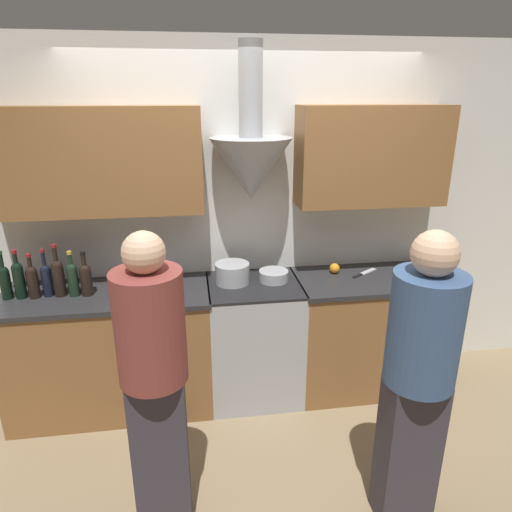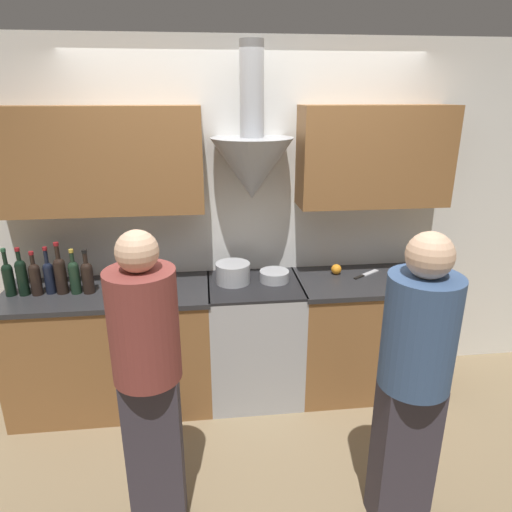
# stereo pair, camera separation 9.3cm
# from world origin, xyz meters

# --- Properties ---
(ground_plane) EXTENTS (12.00, 12.00, 0.00)m
(ground_plane) POSITION_xyz_m (0.00, 0.00, 0.00)
(ground_plane) COLOR #847051
(wall_back) EXTENTS (8.40, 0.57, 2.60)m
(wall_back) POSITION_xyz_m (-0.06, 0.62, 1.47)
(wall_back) COLOR white
(wall_back) RESTS_ON ground_plane
(counter_left) EXTENTS (1.44, 0.62, 0.92)m
(counter_left) POSITION_xyz_m (-1.04, 0.36, 0.46)
(counter_left) COLOR brown
(counter_left) RESTS_ON ground_plane
(counter_right) EXTENTS (1.10, 0.62, 0.92)m
(counter_right) POSITION_xyz_m (0.88, 0.36, 0.46)
(counter_right) COLOR brown
(counter_right) RESTS_ON ground_plane
(stove_range) EXTENTS (0.67, 0.60, 0.92)m
(stove_range) POSITION_xyz_m (0.00, 0.36, 0.46)
(stove_range) COLOR #A8AAAF
(stove_range) RESTS_ON ground_plane
(wine_bottle_0) EXTENTS (0.07, 0.07, 0.34)m
(wine_bottle_0) POSITION_xyz_m (-1.67, 0.35, 1.05)
(wine_bottle_0) COLOR black
(wine_bottle_0) RESTS_ON counter_left
(wine_bottle_1) EXTENTS (0.07, 0.07, 0.34)m
(wine_bottle_1) POSITION_xyz_m (-1.58, 0.35, 1.06)
(wine_bottle_1) COLOR black
(wine_bottle_1) RESTS_ON counter_left
(wine_bottle_2) EXTENTS (0.07, 0.07, 0.31)m
(wine_bottle_2) POSITION_xyz_m (-1.50, 0.34, 1.05)
(wine_bottle_2) COLOR black
(wine_bottle_2) RESTS_ON counter_left
(wine_bottle_3) EXTENTS (0.07, 0.07, 0.33)m
(wine_bottle_3) POSITION_xyz_m (-1.41, 0.36, 1.05)
(wine_bottle_3) COLOR black
(wine_bottle_3) RESTS_ON counter_left
(wine_bottle_4) EXTENTS (0.08, 0.08, 0.37)m
(wine_bottle_4) POSITION_xyz_m (-1.33, 0.35, 1.07)
(wine_bottle_4) COLOR black
(wine_bottle_4) RESTS_ON counter_left
(wine_bottle_5) EXTENTS (0.07, 0.07, 0.32)m
(wine_bottle_5) POSITION_xyz_m (-1.24, 0.34, 1.05)
(wine_bottle_5) COLOR black
(wine_bottle_5) RESTS_ON counter_left
(wine_bottle_6) EXTENTS (0.08, 0.08, 0.31)m
(wine_bottle_6) POSITION_xyz_m (-1.15, 0.34, 1.05)
(wine_bottle_6) COLOR black
(wine_bottle_6) RESTS_ON counter_left
(stock_pot) EXTENTS (0.25, 0.25, 0.15)m
(stock_pot) POSITION_xyz_m (-0.15, 0.41, 0.99)
(stock_pot) COLOR #A8AAAF
(stock_pot) RESTS_ON stove_range
(mixing_bowl) EXTENTS (0.22, 0.22, 0.08)m
(mixing_bowl) POSITION_xyz_m (0.15, 0.40, 0.96)
(mixing_bowl) COLOR #A8AAAF
(mixing_bowl) RESTS_ON stove_range
(orange_fruit) EXTENTS (0.08, 0.08, 0.08)m
(orange_fruit) POSITION_xyz_m (0.64, 0.48, 0.96)
(orange_fruit) COLOR orange
(orange_fruit) RESTS_ON counter_right
(saucepan) EXTENTS (0.15, 0.15, 0.08)m
(saucepan) POSITION_xyz_m (1.20, 0.25, 0.96)
(saucepan) COLOR #A8AAAF
(saucepan) RESTS_ON counter_right
(chefs_knife) EXTENTS (0.24, 0.18, 0.01)m
(chefs_knife) POSITION_xyz_m (0.87, 0.43, 0.92)
(chefs_knife) COLOR silver
(chefs_knife) RESTS_ON counter_right
(person_foreground_left) EXTENTS (0.33, 0.33, 1.66)m
(person_foreground_left) POSITION_xyz_m (-0.64, -0.72, 0.92)
(person_foreground_left) COLOR #38333D
(person_foreground_left) RESTS_ON ground_plane
(person_foreground_right) EXTENTS (0.35, 0.35, 1.65)m
(person_foreground_right) POSITION_xyz_m (0.65, -0.86, 0.91)
(person_foreground_right) COLOR #38333D
(person_foreground_right) RESTS_ON ground_plane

